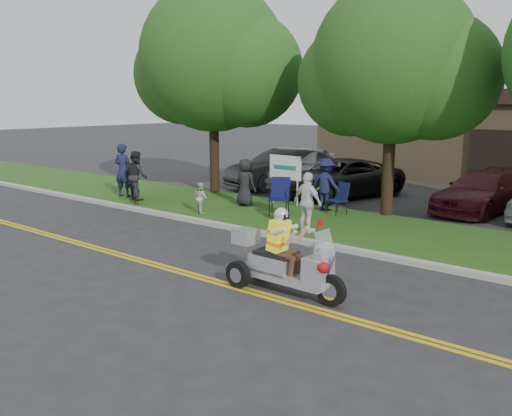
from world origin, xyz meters
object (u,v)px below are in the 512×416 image
Objects in this scene: parked_car_far_left at (304,166)px; trike_scooter at (282,263)px; lawn_chair_b at (280,194)px; parked_car_right at (482,192)px; spectator_adult_mid at (137,175)px; lawn_chair_a at (340,196)px; spectator_adult_right at (308,202)px; spectator_adult_left at (123,170)px; parked_car_mid at (339,178)px; parked_car_left at (283,168)px.

trike_scooter is at bearing -72.73° from parked_car_far_left.
lawn_chair_b is 6.61m from parked_car_right.
trike_scooter is 10.29m from spectator_adult_mid.
lawn_chair_a is 7.20m from spectator_adult_mid.
trike_scooter is 0.50× the size of parked_car_far_left.
spectator_adult_right is (7.34, -0.28, -0.06)m from spectator_adult_mid.
spectator_adult_left is at bearing -142.55° from lawn_chair_a.
lawn_chair_b is at bearing 127.97° from trike_scooter.
spectator_adult_right is at bearing 160.81° from spectator_adult_left.
parked_car_right is at bearing 23.73° from parked_car_mid.
parked_car_mid is at bearing -56.88° from spectator_adult_right.
parked_car_left is 3.05m from parked_car_mid.
trike_scooter is 0.52× the size of parked_car_left.
parked_car_left is at bearing -132.31° from spectator_adult_left.
parked_car_right is (9.95, 5.94, -0.32)m from spectator_adult_mid.
parked_car_mid is 5.00m from parked_car_right.
parked_car_mid is at bearing -112.70° from spectator_adult_mid.
parked_car_right is (0.57, 10.15, 0.08)m from trike_scooter.
trike_scooter is 7.05m from lawn_chair_a.
spectator_adult_right is at bearing -162.37° from spectator_adult_mid.
spectator_adult_mid reaches higher than lawn_chair_b.
lawn_chair_b is 5.90m from parked_car_left.
spectator_adult_mid is 0.39× the size of parked_car_right.
spectator_adult_mid is 0.34× the size of parked_car_mid.
parked_car_far_left is at bearing 90.59° from lawn_chair_b.
parked_car_mid is at bearing -166.33° from parked_car_right.
trike_scooter is 2.53× the size of lawn_chair_a.
parked_car_right is at bearing -168.19° from spectator_adult_left.
parked_car_mid is at bearing 68.74° from lawn_chair_b.
lawn_chair_b is at bearing -125.96° from parked_car_right.
trike_scooter is 0.56× the size of parked_car_right.
parked_car_far_left reaches higher than lawn_chair_b.
parked_car_mid is at bearing 115.84° from trike_scooter.
spectator_adult_left is 0.38× the size of parked_car_mid.
lawn_chair_b is at bearing -66.76° from parked_car_mid.
spectator_adult_mid is at bearing 157.10° from trike_scooter.
parked_car_mid is 1.14× the size of parked_car_right.
parked_car_far_left reaches higher than parked_car_right.
trike_scooter reaches higher than lawn_chair_b.
spectator_adult_mid reaches higher than lawn_chair_a.
parked_car_far_left is (-4.87, 7.08, -0.07)m from spectator_adult_right.
lawn_chair_a is 0.20× the size of parked_car_left.
parked_car_right is (4.98, 0.51, -0.06)m from parked_car_mid.
parked_car_left reaches higher than lawn_chair_a.
spectator_adult_left is at bearing 8.01° from spectator_adult_right.
trike_scooter is 2.18× the size of lawn_chair_b.
spectator_adult_right is 0.32× the size of parked_car_far_left.
spectator_adult_right is 6.75m from parked_car_right.
parked_car_far_left is 7.53m from parked_car_right.
spectator_adult_left reaches higher than parked_car_right.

